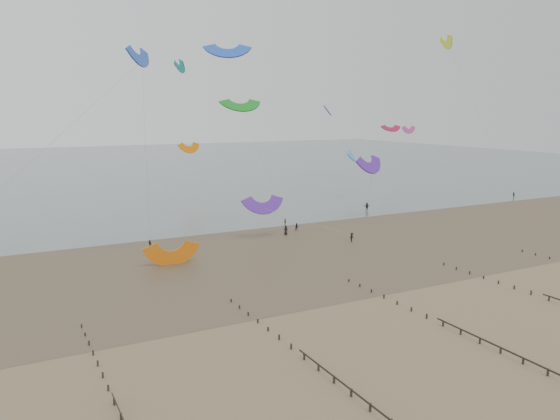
% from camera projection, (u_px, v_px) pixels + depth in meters
% --- Properties ---
extents(ground, '(500.00, 500.00, 0.00)m').
position_uv_depth(ground, '(379.00, 314.00, 64.92)').
color(ground, brown).
rests_on(ground, ground).
extents(sea_and_shore, '(500.00, 665.00, 0.03)m').
position_uv_depth(sea_and_shore, '(234.00, 253.00, 93.04)').
color(sea_and_shore, '#475654').
rests_on(sea_and_shore, ground).
extents(groynes, '(72.16, 50.16, 1.00)m').
position_uv_depth(groynes, '(543.00, 369.00, 50.05)').
color(groynes, black).
rests_on(groynes, ground).
extents(kitesurfer_lead, '(0.72, 0.71, 1.68)m').
position_uv_depth(kitesurfer_lead, '(150.00, 245.00, 95.35)').
color(kitesurfer_lead, black).
rests_on(kitesurfer_lead, ground).
extents(kitesurfers, '(138.46, 26.37, 1.87)m').
position_uv_depth(kitesurfers, '(342.00, 218.00, 118.76)').
color(kitesurfers, black).
rests_on(kitesurfers, ground).
extents(grounded_kite, '(7.84, 6.30, 4.12)m').
position_uv_depth(grounded_kite, '(172.00, 265.00, 85.91)').
color(grounded_kite, orange).
rests_on(grounded_kite, ground).
extents(kites_airborne, '(239.99, 127.52, 40.93)m').
position_uv_depth(kites_airborne, '(113.00, 125.00, 132.33)').
color(kites_airborne, orange).
rests_on(kites_airborne, ground).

